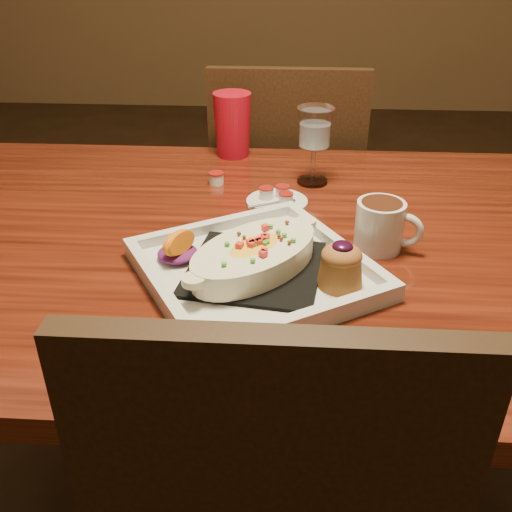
# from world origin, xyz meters

# --- Properties ---
(floor) EXTENTS (7.00, 7.00, 0.00)m
(floor) POSITION_xyz_m (0.00, 0.00, 0.00)
(floor) COLOR #322110
(floor) RESTS_ON ground
(table) EXTENTS (1.50, 0.90, 0.75)m
(table) POSITION_xyz_m (0.00, 0.00, 0.65)
(table) COLOR maroon
(table) RESTS_ON floor
(chair_far) EXTENTS (0.42, 0.42, 0.93)m
(chair_far) POSITION_xyz_m (-0.00, 0.63, 0.51)
(chair_far) COLOR black
(chair_far) RESTS_ON floor
(plate) EXTENTS (0.44, 0.44, 0.08)m
(plate) POSITION_xyz_m (-0.03, -0.14, 0.78)
(plate) COLOR silver
(plate) RESTS_ON table
(coffee_mug) EXTENTS (0.11, 0.08, 0.09)m
(coffee_mug) POSITION_xyz_m (0.16, -0.03, 0.80)
(coffee_mug) COLOR silver
(coffee_mug) RESTS_ON table
(goblet) EXTENTS (0.08, 0.08, 0.16)m
(goblet) POSITION_xyz_m (0.06, 0.24, 0.86)
(goblet) COLOR silver
(goblet) RESTS_ON table
(saucer) EXTENTS (0.12, 0.12, 0.08)m
(saucer) POSITION_xyz_m (-0.01, 0.13, 0.76)
(saucer) COLOR silver
(saucer) RESTS_ON table
(creamer_loose) EXTENTS (0.03, 0.03, 0.03)m
(creamer_loose) POSITION_xyz_m (-0.15, 0.22, 0.76)
(creamer_loose) COLOR silver
(creamer_loose) RESTS_ON table
(red_tumbler) EXTENTS (0.09, 0.09, 0.15)m
(red_tumbler) POSITION_xyz_m (-0.13, 0.40, 0.82)
(red_tumbler) COLOR red
(red_tumbler) RESTS_ON table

